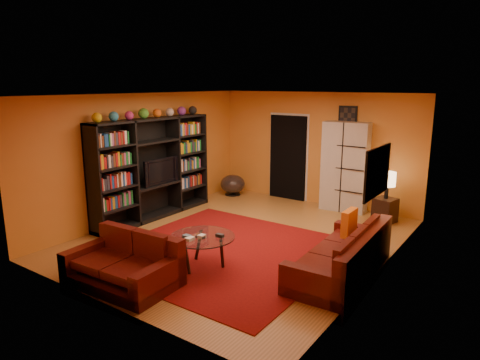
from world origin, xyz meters
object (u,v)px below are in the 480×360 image
Objects in this scene: bowl_chair at (233,184)px; side_table at (385,210)px; loveseat at (126,264)px; coffee_table at (202,239)px; table_lamp at (387,180)px; entertainment_unit at (153,169)px; tv at (158,171)px; storage_cabinet at (345,167)px; sofa at (346,257)px.

side_table is (3.84, 0.03, -0.03)m from bowl_chair.
loveseat is 3.23× the size of side_table.
side_table is (1.63, 3.87, -0.21)m from coffee_table.
table_lamp is at bearing 67.11° from coffee_table.
side_table is at bearing 30.85° from entertainment_unit.
entertainment_unit is 2.92m from coffee_table.
tv is at bearing -149.83° from side_table.
bowl_chair is at bearing 15.63° from loveseat.
table_lamp is at bearing 0.49° from bowl_chair.
entertainment_unit reaches higher than tv.
loveseat is 5.39m from storage_cabinet.
loveseat is (-2.48, -2.02, -0.00)m from sofa.
sofa reaches higher than side_table.
entertainment_unit is 0.12m from tv.
tv is at bearing 171.30° from sofa.
loveseat is at bearing -143.12° from sofa.
tv is (0.05, 0.09, -0.06)m from entertainment_unit.
loveseat is 0.82× the size of storage_cabinet.
loveseat is 1.61× the size of coffee_table.
loveseat is 2.58× the size of bowl_chair.
coffee_table is 4.28m from storage_cabinet.
tv is at bearing 62.22° from entertainment_unit.
side_table is (4.08, 2.37, -0.74)m from tv.
storage_cabinet is at bearing -48.43° from tv.
entertainment_unit reaches higher than side_table.
bowl_chair is at bearing 83.28° from entertainment_unit.
loveseat is 2.94× the size of table_lamp.
sofa is at bearing -34.38° from bowl_chair.
coffee_table is (0.56, 1.01, 0.18)m from loveseat.
coffee_table is (2.45, -1.50, -0.53)m from tv.
entertainment_unit reaches higher than table_lamp.
tv reaches higher than table_lamp.
table_lamp is at bearing -27.34° from loveseat.
side_table is 0.64m from table_lamp.
sofa is 2.93m from table_lamp.
coffee_table is (-1.92, -1.01, 0.18)m from sofa.
table_lamp is (2.19, 4.88, 0.61)m from loveseat.
bowl_chair is at bearing -5.78° from tv.
sofa is 2.26× the size of coffee_table.
storage_cabinet is at bearing 110.02° from sofa.
bowl_chair reaches higher than coffee_table.
coffee_table is at bearing -112.89° from side_table.
side_table is 0.91× the size of table_lamp.
bowl_chair is (-2.21, 3.83, -0.18)m from coffee_table.
side_table is at bearing 0.49° from bowl_chair.
entertainment_unit is 4.87m from side_table.
entertainment_unit is 4.50m from sofa.
coffee_table is 2.01× the size of side_table.
tv is 0.48× the size of storage_cabinet.
table_lamp is (-0.00, 0.00, 0.64)m from side_table.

